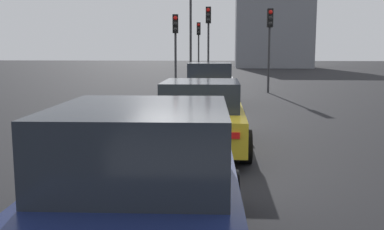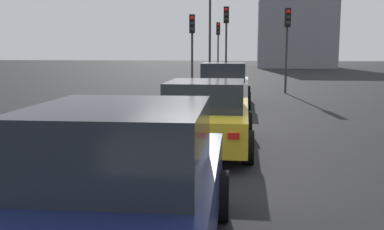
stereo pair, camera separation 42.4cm
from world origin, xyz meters
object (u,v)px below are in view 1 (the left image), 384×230
object	(u,v)px
traffic_light_far_left	(199,38)
traffic_light_far_right	(270,33)
traffic_light_near_right	(208,30)
street_lamp_kerbside	(191,8)
traffic_light_near_left	(175,37)
car_white_lead	(210,85)
car_navy_third	(144,192)
car_yellow_second	(201,116)

from	to	relation	value
traffic_light_far_left	traffic_light_far_right	size ratio (longest dim) A/B	0.99
traffic_light_near_right	street_lamp_kerbside	size ratio (longest dim) A/B	0.52
street_lamp_kerbside	traffic_light_near_left	bearing A→B (deg)	-179.87
car_white_lead	traffic_light_near_left	size ratio (longest dim) A/B	1.16
traffic_light_near_left	traffic_light_far_left	size ratio (longest dim) A/B	0.94
car_navy_third	traffic_light_near_left	world-z (taller)	traffic_light_near_left
traffic_light_near_left	street_lamp_kerbside	distance (m)	9.64
car_yellow_second	traffic_light_far_right	size ratio (longest dim) A/B	1.05
traffic_light_near_right	traffic_light_far_left	size ratio (longest dim) A/B	1.10
traffic_light_near_left	car_navy_third	bearing A→B (deg)	-0.92
traffic_light_far_right	car_navy_third	bearing A→B (deg)	-14.78
traffic_light_near_right	street_lamp_kerbside	bearing A→B (deg)	-162.48
traffic_light_far_left	street_lamp_kerbside	bearing A→B (deg)	-20.10
traffic_light_far_right	street_lamp_kerbside	xyz separation A→B (m)	(8.95, 4.62, 2.00)
car_yellow_second	street_lamp_kerbside	bearing A→B (deg)	4.44
traffic_light_near_right	car_white_lead	bearing A→B (deg)	6.75
traffic_light_far_left	traffic_light_far_right	world-z (taller)	traffic_light_far_right
traffic_light_near_left	traffic_light_far_right	bearing A→B (deg)	88.79
traffic_light_far_left	traffic_light_far_right	xyz separation A→B (m)	(-10.45, -4.16, 0.01)
traffic_light_near_right	traffic_light_far_right	size ratio (longest dim) A/B	1.09
traffic_light_far_right	street_lamp_kerbside	size ratio (longest dim) A/B	0.48
car_white_lead	traffic_light_far_left	bearing A→B (deg)	4.65
street_lamp_kerbside	traffic_light_far_right	bearing A→B (deg)	-152.71
car_white_lead	traffic_light_near_left	world-z (taller)	traffic_light_near_left
traffic_light_near_right	traffic_light_far_right	world-z (taller)	traffic_light_near_right
car_navy_third	traffic_light_far_left	xyz separation A→B (m)	(28.84, 1.33, 2.17)
traffic_light_near_left	traffic_light_far_right	xyz separation A→B (m)	(0.43, -4.60, 0.19)
car_white_lead	traffic_light_near_right	size ratio (longest dim) A/B	0.99
car_navy_third	traffic_light_far_right	world-z (taller)	traffic_light_far_right
car_yellow_second	traffic_light_near_left	size ratio (longest dim) A/B	1.13
traffic_light_far_left	car_navy_third	bearing A→B (deg)	-0.48
car_navy_third	traffic_light_far_right	xyz separation A→B (m)	(18.39, -2.83, 2.18)
car_yellow_second	street_lamp_kerbside	xyz separation A→B (m)	(21.87, 2.02, 4.24)
car_white_lead	traffic_light_far_right	world-z (taller)	traffic_light_far_right
car_navy_third	traffic_light_near_right	xyz separation A→B (m)	(21.27, 0.30, 2.44)
traffic_light_near_right	traffic_light_near_left	bearing A→B (deg)	-20.06
car_navy_third	traffic_light_near_right	bearing A→B (deg)	-1.37
car_white_lead	traffic_light_near_right	world-z (taller)	traffic_light_near_right
traffic_light_far_right	car_white_lead	bearing A→B (deg)	-33.93
traffic_light_near_left	traffic_light_far_right	world-z (taller)	traffic_light_far_right
traffic_light_near_left	traffic_light_far_right	size ratio (longest dim) A/B	0.93
car_navy_third	street_lamp_kerbside	xyz separation A→B (m)	(27.34, 1.79, 4.18)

